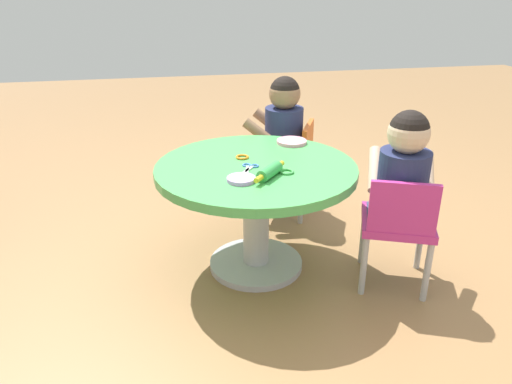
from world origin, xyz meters
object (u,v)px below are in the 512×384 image
object	(u,v)px
seated_child_left	(404,171)
craft_scissors	(249,168)
craft_table	(256,191)
child_chair_right	(289,163)
child_chair_left	(398,224)
rolling_pin	(270,171)
seated_child_right	(283,123)

from	to	relation	value
seated_child_left	craft_scissors	size ratio (longest dim) A/B	3.58
craft_table	child_chair_right	bearing A→B (deg)	-28.72
child_chair_left	craft_scissors	bearing A→B (deg)	68.78
child_chair_right	rolling_pin	bearing A→B (deg)	158.62
craft_table	seated_child_left	size ratio (longest dim) A/B	1.74
craft_scissors	child_chair_right	bearing A→B (deg)	-30.10
seated_child_left	rolling_pin	world-z (taller)	seated_child_left
craft_table	seated_child_right	size ratio (longest dim) A/B	1.74
seated_child_right	rolling_pin	bearing A→B (deg)	161.65
child_chair_right	craft_scissors	xyz separation A→B (m)	(-0.58, 0.34, 0.21)
child_chair_left	seated_child_right	distance (m)	0.91
seated_child_right	craft_scissors	size ratio (longest dim) A/B	3.58
craft_table	seated_child_right	xyz separation A→B (m)	(0.57, -0.26, 0.14)
craft_table	seated_child_left	xyz separation A→B (m)	(-0.23, -0.58, 0.14)
child_chair_left	seated_child_right	size ratio (longest dim) A/B	1.05
craft_table	seated_child_left	world-z (taller)	seated_child_left
child_chair_left	seated_child_left	xyz separation A→B (m)	(0.04, -0.02, 0.23)
craft_table	child_chair_left	world-z (taller)	child_chair_left
child_chair_left	rolling_pin	size ratio (longest dim) A/B	2.84
rolling_pin	craft_scissors	distance (m)	0.13
craft_table	seated_child_left	bearing A→B (deg)	-111.69
seated_child_left	seated_child_right	world-z (taller)	same
craft_table	seated_child_right	bearing A→B (deg)	-25.06
seated_child_left	child_chair_right	xyz separation A→B (m)	(0.78, 0.28, -0.23)
child_chair_right	craft_table	bearing A→B (deg)	151.28
seated_child_left	child_chair_right	size ratio (longest dim) A/B	0.95
seated_child_right	craft_table	bearing A→B (deg)	154.94
seated_child_right	craft_scissors	world-z (taller)	seated_child_right
child_chair_right	rolling_pin	xyz separation A→B (m)	(-0.70, 0.27, 0.23)
child_chair_left	craft_table	bearing A→B (deg)	64.64
child_chair_right	rolling_pin	distance (m)	0.78
seated_child_left	child_chair_right	bearing A→B (deg)	19.74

